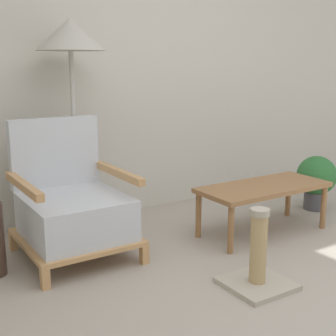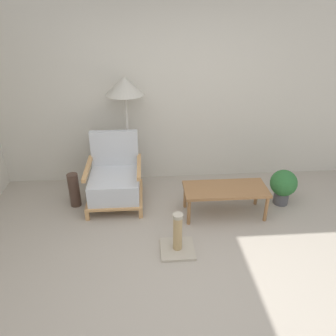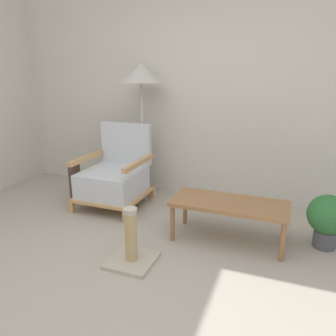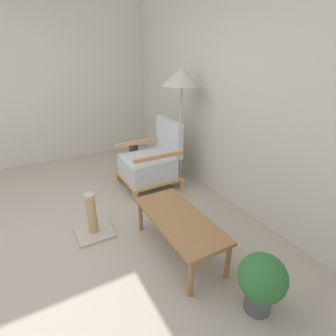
{
  "view_description": "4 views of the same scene",
  "coord_description": "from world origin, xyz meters",
  "px_view_note": "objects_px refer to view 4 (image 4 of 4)",
  "views": [
    {
      "loc": [
        -1.89,
        -1.36,
        1.29
      ],
      "look_at": [
        -0.1,
        1.43,
        0.55
      ],
      "focal_mm": 50.0,
      "sensor_mm": 36.0,
      "label": 1
    },
    {
      "loc": [
        -0.38,
        -2.28,
        2.47
      ],
      "look_at": [
        -0.1,
        1.43,
        0.55
      ],
      "focal_mm": 35.0,
      "sensor_mm": 36.0,
      "label": 2
    },
    {
      "loc": [
        1.06,
        -1.59,
        1.52
      ],
      "look_at": [
        -0.1,
        1.43,
        0.55
      ],
      "focal_mm": 35.0,
      "sensor_mm": 36.0,
      "label": 3
    },
    {
      "loc": [
        2.3,
        0.09,
        1.78
      ],
      "look_at": [
        -0.1,
        1.43,
        0.55
      ],
      "focal_mm": 28.0,
      "sensor_mm": 36.0,
      "label": 4
    }
  ],
  "objects_px": {
    "scratching_post": "(93,222)",
    "floor_lamp": "(182,82)",
    "vase": "(134,158)",
    "armchair": "(151,162)",
    "potted_plant": "(262,280)",
    "coffee_table": "(179,222)"
  },
  "relations": [
    {
      "from": "scratching_post",
      "to": "armchair",
      "type": "bearing_deg",
      "value": 125.42
    },
    {
      "from": "vase",
      "to": "coffee_table",
      "type": "bearing_deg",
      "value": -10.09
    },
    {
      "from": "armchair",
      "to": "potted_plant",
      "type": "relative_size",
      "value": 1.88
    },
    {
      "from": "potted_plant",
      "to": "scratching_post",
      "type": "distance_m",
      "value": 1.72
    },
    {
      "from": "scratching_post",
      "to": "floor_lamp",
      "type": "bearing_deg",
      "value": 111.4
    },
    {
      "from": "armchair",
      "to": "coffee_table",
      "type": "height_order",
      "value": "armchair"
    },
    {
      "from": "coffee_table",
      "to": "vase",
      "type": "height_order",
      "value": "vase"
    },
    {
      "from": "coffee_table",
      "to": "scratching_post",
      "type": "height_order",
      "value": "scratching_post"
    },
    {
      "from": "potted_plant",
      "to": "vase",
      "type": "bearing_deg",
      "value": 176.73
    },
    {
      "from": "armchair",
      "to": "floor_lamp",
      "type": "distance_m",
      "value": 1.16
    },
    {
      "from": "floor_lamp",
      "to": "vase",
      "type": "xyz_separation_m",
      "value": [
        -0.72,
        -0.41,
        -1.19
      ]
    },
    {
      "from": "vase",
      "to": "potted_plant",
      "type": "xyz_separation_m",
      "value": [
        2.77,
        -0.16,
        0.05
      ]
    },
    {
      "from": "coffee_table",
      "to": "vase",
      "type": "distance_m",
      "value": 1.97
    },
    {
      "from": "coffee_table",
      "to": "scratching_post",
      "type": "distance_m",
      "value": 0.95
    },
    {
      "from": "coffee_table",
      "to": "potted_plant",
      "type": "distance_m",
      "value": 0.85
    },
    {
      "from": "floor_lamp",
      "to": "coffee_table",
      "type": "distance_m",
      "value": 1.8
    },
    {
      "from": "armchair",
      "to": "scratching_post",
      "type": "bearing_deg",
      "value": -54.58
    },
    {
      "from": "coffee_table",
      "to": "scratching_post",
      "type": "xyz_separation_m",
      "value": [
        -0.66,
        -0.65,
        -0.2
      ]
    },
    {
      "from": "vase",
      "to": "armchair",
      "type": "bearing_deg",
      "value": 3.93
    },
    {
      "from": "armchair",
      "to": "vase",
      "type": "xyz_separation_m",
      "value": [
        -0.54,
        -0.04,
        -0.11
      ]
    },
    {
      "from": "coffee_table",
      "to": "potted_plant",
      "type": "height_order",
      "value": "potted_plant"
    },
    {
      "from": "floor_lamp",
      "to": "potted_plant",
      "type": "distance_m",
      "value": 2.41
    }
  ]
}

